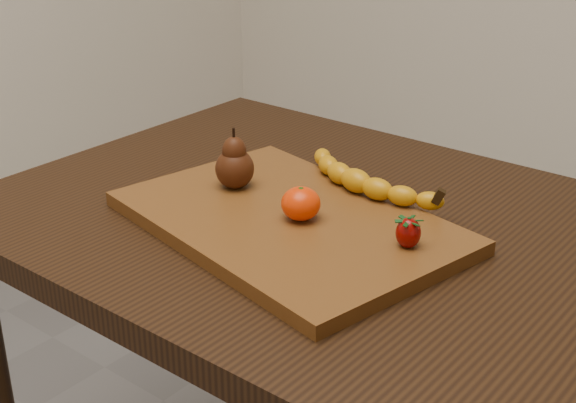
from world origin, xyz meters
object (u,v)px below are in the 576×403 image
Objects in this scene: table at (340,283)px; mandarin at (301,204)px; cutting_board at (288,222)px; pear at (234,158)px.

mandarin is at bearing -110.28° from table.
cutting_board is at bearing -175.79° from mandarin.
cutting_board is 5.15× the size of pear.
table is at bearing 69.72° from mandarin.
pear is 1.67× the size of mandarin.
table is 11.44× the size of pear.
mandarin is at bearing 15.81° from cutting_board.
mandarin is (0.14, -0.03, -0.02)m from pear.
table is 2.22× the size of cutting_board.
cutting_board is 0.04m from mandarin.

